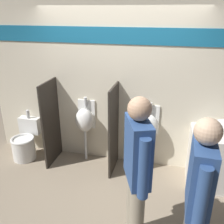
{
  "coord_description": "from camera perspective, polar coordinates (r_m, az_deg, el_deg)",
  "views": [
    {
      "loc": [
        0.8,
        -3.11,
        2.44
      ],
      "look_at": [
        0.0,
        0.17,
        1.05
      ],
      "focal_mm": 40.0,
      "sensor_mm": 36.0,
      "label": 1
    }
  ],
  "objects": [
    {
      "name": "toilet",
      "position": [
        4.67,
        -19.23,
        -6.63
      ],
      "size": [
        0.4,
        0.57,
        0.81
      ],
      "color": "white",
      "rests_on": "ground_plane"
    },
    {
      "name": "person_in_vest",
      "position": [
        2.41,
        18.91,
        -17.99
      ],
      "size": [
        0.22,
        0.59,
        1.68
      ],
      "rotation": [
        0.0,
        0.0,
        1.54
      ],
      "color": "#666056",
      "rests_on": "ground_plane"
    },
    {
      "name": "urinal_near_counter",
      "position": [
        4.16,
        -6.24,
        -1.83
      ],
      "size": [
        0.31,
        0.26,
        1.12
      ],
      "color": "silver",
      "rests_on": "ground_plane"
    },
    {
      "name": "person_with_lanyard",
      "position": [
        2.58,
        5.71,
        -13.01
      ],
      "size": [
        0.34,
        0.57,
        1.73
      ],
      "rotation": [
        0.0,
        0.0,
        1.94
      ],
      "color": "gray",
      "rests_on": "ground_plane"
    },
    {
      "name": "urinal_far",
      "position": [
        3.95,
        8.41,
        -3.32
      ],
      "size": [
        0.31,
        0.26,
        1.12
      ],
      "color": "silver",
      "rests_on": "ground_plane"
    },
    {
      "name": "ground_plane",
      "position": [
        4.03,
        -0.59,
        -14.84
      ],
      "size": [
        16.0,
        16.0,
        0.0
      ],
      "primitive_type": "plane",
      "color": "gray"
    },
    {
      "name": "divider_mid",
      "position": [
        3.89,
        0.32,
        -4.1
      ],
      "size": [
        0.03,
        0.59,
        1.41
      ],
      "color": "#28231E",
      "rests_on": "ground_plane"
    },
    {
      "name": "divider_near_counter",
      "position": [
        4.24,
        -13.77,
        -2.46
      ],
      "size": [
        0.03,
        0.59,
        1.41
      ],
      "color": "#28231E",
      "rests_on": "ground_plane"
    },
    {
      "name": "display_wall",
      "position": [
        3.95,
        1.49,
        6.52
      ],
      "size": [
        4.45,
        0.07,
        2.7
      ],
      "color": "beige",
      "rests_on": "ground_plane"
    },
    {
      "name": "cell_phone",
      "position": [
        3.67,
        21.08,
        -5.12
      ],
      "size": [
        0.07,
        0.14,
        0.01
      ],
      "color": "#232328",
      "rests_on": "sink_counter"
    }
  ]
}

